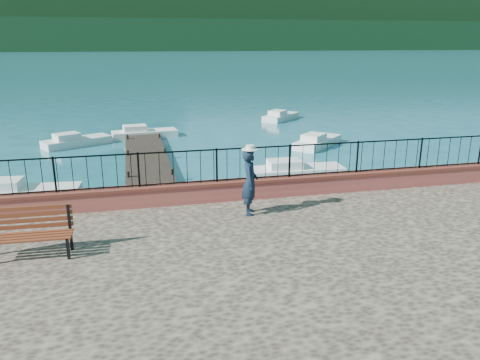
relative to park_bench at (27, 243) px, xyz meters
name	(u,v)px	position (x,y,z in m)	size (l,w,h in m)	color
ground	(260,301)	(4.98, -0.96, -1.52)	(2000.00, 2000.00, 0.00)	#19596B
parapet	(227,190)	(4.98, 2.74, -0.03)	(28.00, 0.46, 0.58)	#A5523B
railing	(227,165)	(4.98, 2.74, 0.74)	(27.00, 0.05, 0.95)	black
dock	(148,167)	(2.98, 11.04, -1.37)	(2.00, 16.00, 0.30)	#2D231C
far_forest	(130,35)	(4.98, 299.04, 7.48)	(900.00, 60.00, 18.00)	black
foothills	(128,18)	(4.98, 359.04, 20.48)	(900.00, 120.00, 44.00)	black
companion_hill	(310,46)	(224.98, 559.04, -1.52)	(448.00, 384.00, 180.00)	#142D23
park_bench	(27,243)	(0.00, 0.00, 0.00)	(1.95, 0.69, 1.07)	black
person	(250,182)	(5.34, 1.48, 0.57)	(0.65, 0.42, 1.77)	black
hat	(250,147)	(5.34, 1.48, 1.52)	(0.44, 0.44, 0.12)	white
boat_0	(19,189)	(-1.88, 8.00, -1.12)	(4.34, 1.30, 0.80)	silver
boat_1	(298,168)	(9.29, 8.49, -1.12)	(4.04, 1.30, 0.80)	white
boat_2	(318,139)	(12.54, 14.14, -1.12)	(3.78, 1.30, 0.80)	white
boat_3	(77,139)	(-0.69, 17.33, -1.12)	(3.70, 1.30, 0.80)	silver
boat_4	(145,131)	(3.13, 18.89, -1.12)	(3.88, 1.30, 0.80)	white
boat_5	(281,114)	(13.35, 23.34, -1.12)	(3.53, 1.30, 0.80)	silver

